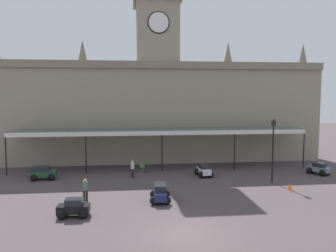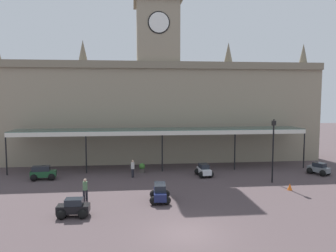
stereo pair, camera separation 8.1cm
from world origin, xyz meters
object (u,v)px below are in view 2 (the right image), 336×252
car_navy_estate (160,194)px  car_white_sedan (204,171)px  car_grey_sedan (319,169)px  car_green_estate (43,174)px  pedestrian_crossing_forecourt (133,168)px  car_black_sedan (73,209)px  planter_forecourt_centre (142,168)px  traffic_cone (290,187)px  victorian_lamppost (273,144)px  pedestrian_beside_cars (85,189)px

car_navy_estate → car_white_sedan: car_navy_estate is taller
car_grey_sedan → car_green_estate: (-26.60, 0.84, 0.06)m
pedestrian_crossing_forecourt → car_black_sedan: bearing=-110.9°
car_green_estate → planter_forecourt_centre: 9.42m
car_navy_estate → car_black_sedan: (-5.81, -2.51, -0.06)m
car_white_sedan → car_navy_estate: bearing=-124.2°
car_grey_sedan → traffic_cone: (-5.39, -4.86, -0.22)m
car_green_estate → traffic_cone: (21.21, -5.70, -0.28)m
car_grey_sedan → car_navy_estate: (-16.32, -6.61, 0.06)m
car_green_estate → traffic_cone: bearing=-15.0°
car_grey_sedan → car_navy_estate: 17.61m
car_white_sedan → car_black_sedan: bearing=-137.9°
pedestrian_crossing_forecourt → car_white_sedan: bearing=-2.7°
car_white_sedan → victorian_lamppost: 7.00m
car_black_sedan → traffic_cone: car_black_sedan is taller
pedestrian_beside_cars → traffic_cone: pedestrian_beside_cars is taller
pedestrian_crossing_forecourt → planter_forecourt_centre: pedestrian_crossing_forecourt is taller
car_green_estate → victorian_lamppost: victorian_lamppost is taller
car_green_estate → pedestrian_beside_cars: 8.28m
car_white_sedan → pedestrian_beside_cars: (-10.38, -6.46, 0.41)m
car_white_sedan → car_green_estate: car_green_estate is taller
car_navy_estate → traffic_cone: size_ratio=4.11×
car_grey_sedan → traffic_cone: car_grey_sedan is taller
car_navy_estate → pedestrian_crossing_forecourt: pedestrian_crossing_forecourt is taller
car_green_estate → pedestrian_beside_cars: (4.78, -6.75, 0.34)m
car_white_sedan → victorian_lamppost: size_ratio=0.37×
car_navy_estate → car_green_estate: size_ratio=0.99×
car_white_sedan → car_green_estate: 15.16m
pedestrian_beside_cars → planter_forecourt_centre: pedestrian_beside_cars is taller
car_white_sedan → car_green_estate: (-15.16, 0.30, 0.06)m
car_navy_estate → car_green_estate: same height
car_black_sedan → planter_forecourt_centre: car_black_sedan is taller
car_navy_estate → car_green_estate: 12.70m
car_navy_estate → pedestrian_beside_cars: size_ratio=1.38×
car_navy_estate → car_black_sedan: bearing=-156.7°
pedestrian_crossing_forecourt → planter_forecourt_centre: bearing=62.4°
car_white_sedan → pedestrian_crossing_forecourt: pedestrian_crossing_forecourt is taller
car_grey_sedan → pedestrian_beside_cars: 22.61m
pedestrian_beside_cars → car_white_sedan: bearing=31.9°
car_white_sedan → car_black_sedan: (-10.69, -9.67, 0.00)m
car_navy_estate → planter_forecourt_centre: size_ratio=2.40×
car_grey_sedan → car_navy_estate: bearing=-157.9°
car_navy_estate → car_green_estate: (-10.29, 7.46, 0.00)m
traffic_cone → planter_forecourt_centre: planter_forecourt_centre is taller
pedestrian_crossing_forecourt → car_green_estate: bearing=-179.8°
pedestrian_crossing_forecourt → planter_forecourt_centre: 2.09m
pedestrian_crossing_forecourt → victorian_lamppost: size_ratio=0.29×
car_green_estate → car_navy_estate: bearing=-35.9°
pedestrian_beside_cars → victorian_lamppost: (15.98, 3.51, 2.59)m
car_navy_estate → planter_forecourt_centre: car_navy_estate is taller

